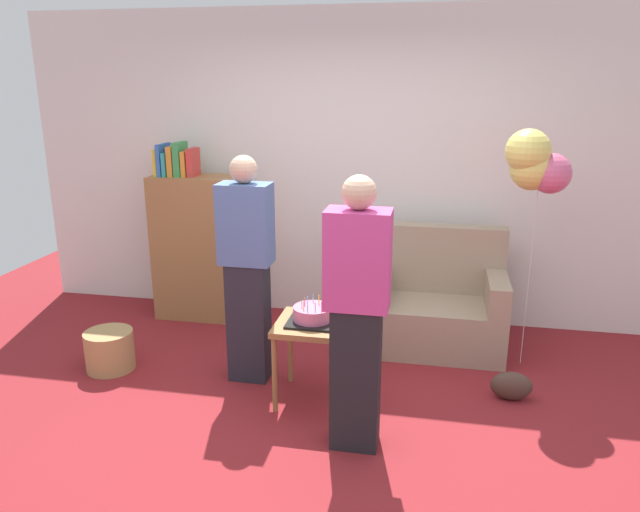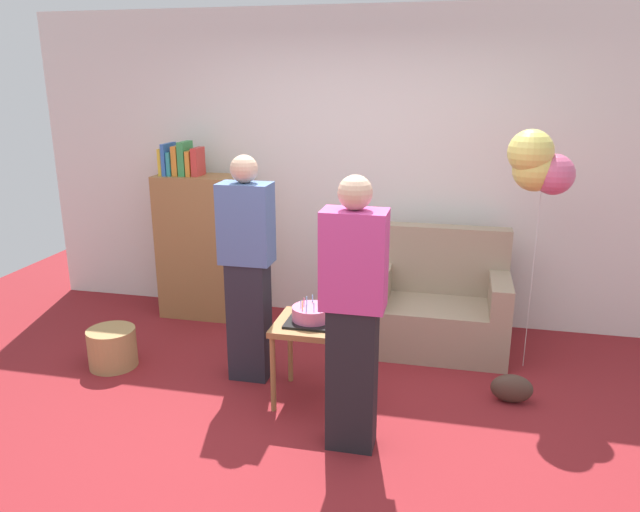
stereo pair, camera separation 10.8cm
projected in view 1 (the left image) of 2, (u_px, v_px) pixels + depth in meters
name	position (u px, v px, depth m)	size (l,w,h in m)	color
ground_plane	(304.00, 431.00, 3.77)	(8.00, 8.00, 0.00)	maroon
wall_back	(354.00, 169.00, 5.32)	(6.00, 0.10, 2.70)	silver
couch	(435.00, 305.00, 4.91)	(1.10, 0.70, 0.96)	gray
bookshelf	(199.00, 245.00, 5.42)	(0.80, 0.36, 1.59)	olive
side_table	(313.00, 334.00, 4.02)	(0.48, 0.48, 0.57)	olive
birthday_cake	(313.00, 315.00, 3.98)	(0.32, 0.32, 0.17)	black
person_blowing_candles	(247.00, 269.00, 4.22)	(0.36, 0.22, 1.63)	#23232D
person_holding_cake	(357.00, 315.00, 3.41)	(0.36, 0.22, 1.63)	black
wicker_basket	(110.00, 350.00, 4.54)	(0.36, 0.36, 0.30)	#A88451
handbag	(511.00, 386.00, 4.12)	(0.28, 0.14, 0.20)	#473328
balloon_bunch	(534.00, 163.00, 4.17)	(0.46, 0.34, 1.79)	silver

